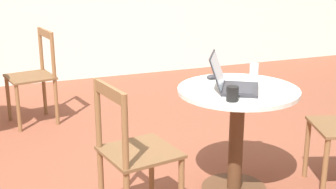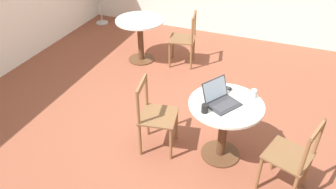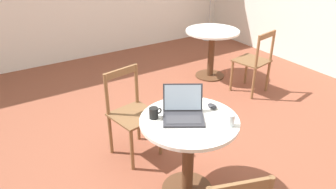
{
  "view_description": "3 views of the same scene",
  "coord_description": "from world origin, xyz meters",
  "px_view_note": "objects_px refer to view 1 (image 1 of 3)",
  "views": [
    {
      "loc": [
        -2.74,
        0.96,
        1.59
      ],
      "look_at": [
        0.03,
        -0.11,
        0.69
      ],
      "focal_mm": 50.0,
      "sensor_mm": 36.0,
      "label": 1
    },
    {
      "loc": [
        -2.98,
        -0.98,
        2.77
      ],
      "look_at": [
        -0.19,
        0.13,
        0.7
      ],
      "focal_mm": 35.0,
      "sensor_mm": 36.0,
      "label": 2
    },
    {
      "loc": [
        -1.51,
        -2.31,
        2.1
      ],
      "look_at": [
        0.05,
        0.13,
        0.62
      ],
      "focal_mm": 35.0,
      "sensor_mm": 36.0,
      "label": 3
    }
  ],
  "objects_px": {
    "cafe_table_near": "(237,116)",
    "mug": "(232,94)",
    "chair_near_back": "(133,154)",
    "drinking_glass": "(254,70)",
    "chair_mid_front": "(34,77)",
    "mouse": "(213,77)",
    "laptop": "(233,83)"
  },
  "relations": [
    {
      "from": "drinking_glass",
      "to": "mouse",
      "type": "bearing_deg",
      "value": 77.92
    },
    {
      "from": "chair_mid_front",
      "to": "chair_near_back",
      "type": "bearing_deg",
      "value": -170.23
    },
    {
      "from": "chair_mid_front",
      "to": "mouse",
      "type": "distance_m",
      "value": 1.99
    },
    {
      "from": "chair_near_back",
      "to": "mouse",
      "type": "height_order",
      "value": "chair_near_back"
    },
    {
      "from": "laptop",
      "to": "drinking_glass",
      "type": "height_order",
      "value": "laptop"
    },
    {
      "from": "chair_near_back",
      "to": "mouse",
      "type": "bearing_deg",
      "value": -60.1
    },
    {
      "from": "chair_near_back",
      "to": "laptop",
      "type": "bearing_deg",
      "value": -80.62
    },
    {
      "from": "mug",
      "to": "cafe_table_near",
      "type": "bearing_deg",
      "value": -37.35
    },
    {
      "from": "cafe_table_near",
      "to": "mug",
      "type": "bearing_deg",
      "value": 142.65
    },
    {
      "from": "mouse",
      "to": "chair_near_back",
      "type": "bearing_deg",
      "value": 119.9
    },
    {
      "from": "drinking_glass",
      "to": "mug",
      "type": "bearing_deg",
      "value": 136.46
    },
    {
      "from": "chair_near_back",
      "to": "drinking_glass",
      "type": "distance_m",
      "value": 1.12
    },
    {
      "from": "cafe_table_near",
      "to": "mouse",
      "type": "height_order",
      "value": "mouse"
    },
    {
      "from": "chair_near_back",
      "to": "mug",
      "type": "relative_size",
      "value": 8.04
    },
    {
      "from": "mug",
      "to": "chair_near_back",
      "type": "bearing_deg",
      "value": 81.91
    },
    {
      "from": "chair_near_back",
      "to": "laptop",
      "type": "relative_size",
      "value": 2.05
    },
    {
      "from": "cafe_table_near",
      "to": "mug",
      "type": "relative_size",
      "value": 7.17
    },
    {
      "from": "laptop",
      "to": "mouse",
      "type": "xyz_separation_m",
      "value": [
        0.3,
        -0.01,
        -0.03
      ]
    },
    {
      "from": "cafe_table_near",
      "to": "drinking_glass",
      "type": "distance_m",
      "value": 0.4
    },
    {
      "from": "chair_mid_front",
      "to": "laptop",
      "type": "distance_m",
      "value": 2.24
    },
    {
      "from": "mug",
      "to": "mouse",
      "type": "bearing_deg",
      "value": -13.78
    },
    {
      "from": "cafe_table_near",
      "to": "chair_near_back",
      "type": "bearing_deg",
      "value": 100.34
    },
    {
      "from": "cafe_table_near",
      "to": "mouse",
      "type": "bearing_deg",
      "value": 10.27
    },
    {
      "from": "drinking_glass",
      "to": "laptop",
      "type": "bearing_deg",
      "value": 128.05
    },
    {
      "from": "chair_mid_front",
      "to": "mouse",
      "type": "relative_size",
      "value": 8.94
    },
    {
      "from": "mug",
      "to": "drinking_glass",
      "type": "xyz_separation_m",
      "value": [
        0.44,
        -0.41,
        0.0
      ]
    },
    {
      "from": "chair_near_back",
      "to": "laptop",
      "type": "distance_m",
      "value": 0.8
    },
    {
      "from": "cafe_table_near",
      "to": "chair_mid_front",
      "type": "bearing_deg",
      "value": 30.34
    },
    {
      "from": "laptop",
      "to": "chair_near_back",
      "type": "bearing_deg",
      "value": 99.38
    },
    {
      "from": "cafe_table_near",
      "to": "chair_mid_front",
      "type": "height_order",
      "value": "chair_mid_front"
    },
    {
      "from": "cafe_table_near",
      "to": "mouse",
      "type": "distance_m",
      "value": 0.35
    },
    {
      "from": "mug",
      "to": "chair_mid_front",
      "type": "bearing_deg",
      "value": 23.93
    }
  ]
}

